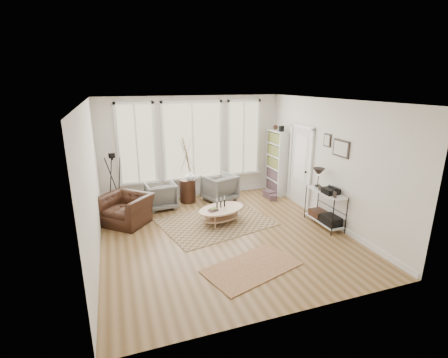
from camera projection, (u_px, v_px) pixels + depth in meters
name	position (u px, v px, depth m)	size (l,w,h in m)	color
room	(225.00, 172.00, 6.82)	(5.50, 5.54, 2.90)	olive
bay_window	(193.00, 142.00, 9.20)	(4.14, 0.12, 2.24)	tan
door	(300.00, 164.00, 8.73)	(0.09, 1.06, 2.22)	silver
bookcase	(277.00, 162.00, 9.71)	(0.31, 0.85, 2.06)	white
low_shelf	(325.00, 205.00, 7.54)	(0.38, 1.08, 1.30)	white
wall_art	(337.00, 146.00, 7.23)	(0.04, 0.88, 0.44)	black
rug_main	(216.00, 222.00, 7.84)	(2.51, 1.88, 0.01)	brown
rug_runner	(252.00, 267.00, 5.90)	(1.72, 0.95, 0.01)	brown
coffee_table	(221.00, 211.00, 7.72)	(1.37, 1.11, 0.55)	tan
armchair_left	(161.00, 195.00, 8.63)	(0.75, 0.77, 0.70)	slate
armchair_right	(219.00, 188.00, 9.19)	(0.81, 0.83, 0.76)	slate
side_table	(187.00, 171.00, 8.93)	(0.44, 0.44, 1.85)	#341C12
vase	(190.00, 176.00, 8.86)	(0.26, 0.26, 0.27)	silver
accent_chair	(126.00, 209.00, 7.70)	(1.08, 0.94, 0.70)	#341C12
tripod_camera	(115.00, 186.00, 8.22)	(0.55, 0.55, 1.57)	black
book_stack_near	(269.00, 194.00, 9.50)	(0.24, 0.31, 0.20)	brown
book_stack_far	(273.00, 197.00, 9.30)	(0.20, 0.25, 0.16)	brown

